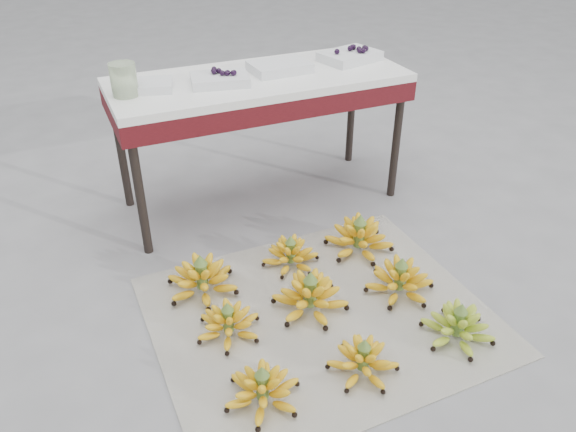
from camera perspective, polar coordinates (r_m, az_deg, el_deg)
name	(u,v)px	position (r m, az deg, el deg)	size (l,w,h in m)	color
ground	(321,320)	(2.19, 3.35, -10.50)	(60.00, 60.00, 0.00)	slate
newspaper_mat	(320,315)	(2.21, 3.24, -10.02)	(1.25, 1.05, 0.01)	white
bunch_front_left	(263,389)	(1.88, -2.60, -17.18)	(0.27, 0.27, 0.15)	yellow
bunch_front_center	(363,361)	(1.98, 7.63, -14.36)	(0.27, 0.27, 0.15)	yellow
bunch_front_right	(458,326)	(2.17, 16.88, -10.65)	(0.28, 0.28, 0.16)	#87B522
bunch_mid_left	(228,323)	(2.10, -6.07, -10.77)	(0.25, 0.25, 0.15)	yellow
bunch_mid_center	(310,296)	(2.19, 2.25, -8.16)	(0.38, 0.38, 0.18)	yellow
bunch_mid_right	(400,280)	(2.32, 11.29, -6.42)	(0.33, 0.33, 0.17)	yellow
bunch_back_left	(202,279)	(2.30, -8.73, -6.34)	(0.35, 0.35, 0.18)	yellow
bunch_back_center	(290,255)	(2.42, 0.26, -3.96)	(0.32, 0.32, 0.15)	yellow
bunch_back_right	(359,238)	(2.53, 7.22, -2.20)	(0.30, 0.30, 0.18)	yellow
vendor_table	(259,92)	(2.69, -2.95, 12.52)	(1.37, 0.55, 0.66)	black
tray_far_left	(146,86)	(2.55, -14.26, 12.71)	(0.26, 0.21, 0.04)	silver
tray_left	(220,79)	(2.57, -6.93, 13.65)	(0.28, 0.23, 0.06)	silver
tray_right	(280,67)	(2.72, -0.86, 14.90)	(0.28, 0.20, 0.04)	silver
tray_far_right	(350,56)	(2.90, 6.32, 15.88)	(0.32, 0.26, 0.07)	silver
glass_jar	(124,80)	(2.49, -16.34, 13.14)	(0.11, 0.11, 0.14)	beige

